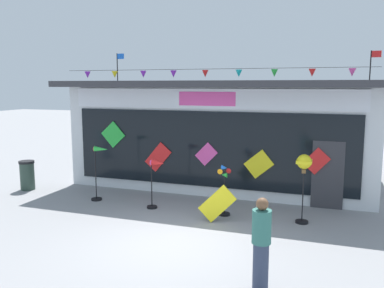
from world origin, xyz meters
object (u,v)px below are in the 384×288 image
at_px(wind_spinner_left, 156,173).
at_px(wind_spinner_center_left, 224,186).
at_px(display_kite_on_ground, 217,204).
at_px(wind_spinner_center_right, 304,168).
at_px(person_near_camera, 261,243).
at_px(wind_spinner_far_left, 99,166).
at_px(trash_bin, 27,175).
at_px(kite_shop_building, 230,130).

distance_m(wind_spinner_left, wind_spinner_center_left, 2.04).
height_order(wind_spinner_center_left, display_kite_on_ground, wind_spinner_center_left).
relative_size(wind_spinner_left, wind_spinner_center_right, 0.81).
distance_m(wind_spinner_left, wind_spinner_center_right, 4.15).
distance_m(wind_spinner_left, person_near_camera, 5.24).
height_order(wind_spinner_far_left, display_kite_on_ground, wind_spinner_far_left).
xyz_separation_m(wind_spinner_left, person_near_camera, (3.69, -3.72, -0.22)).
bearing_deg(trash_bin, kite_shop_building, 33.92).
xyz_separation_m(wind_spinner_far_left, person_near_camera, (5.71, -3.89, -0.24)).
relative_size(wind_spinner_left, display_kite_on_ground, 1.58).
xyz_separation_m(wind_spinner_far_left, wind_spinner_center_left, (4.05, -0.13, -0.24)).
bearing_deg(person_near_camera, wind_spinner_center_right, 177.78).
bearing_deg(wind_spinner_center_right, trash_bin, 177.53).
distance_m(wind_spinner_left, display_kite_on_ground, 2.15).
bearing_deg(wind_spinner_far_left, wind_spinner_center_left, -1.86).
distance_m(wind_spinner_center_left, trash_bin, 7.18).
xyz_separation_m(kite_shop_building, display_kite_on_ground, (0.99, -5.22, -1.38)).
bearing_deg(person_near_camera, wind_spinner_left, -130.95).
bearing_deg(wind_spinner_center_right, wind_spinner_left, -178.32).
distance_m(kite_shop_building, wind_spinner_center_left, 4.83).
height_order(kite_shop_building, wind_spinner_center_left, kite_shop_building).
height_order(wind_spinner_far_left, wind_spinner_center_right, wind_spinner_center_right).
xyz_separation_m(kite_shop_building, trash_bin, (-6.15, -4.13, -1.37)).
height_order(wind_spinner_left, wind_spinner_center_left, wind_spinner_left).
relative_size(wind_spinner_far_left, trash_bin, 1.71).
xyz_separation_m(wind_spinner_center_right, person_near_camera, (-0.44, -3.84, -0.63)).
height_order(wind_spinner_left, person_near_camera, person_near_camera).
height_order(wind_spinner_left, display_kite_on_ground, wind_spinner_left).
height_order(wind_spinner_left, trash_bin, wind_spinner_left).
bearing_deg(trash_bin, person_near_camera, -25.66).
relative_size(wind_spinner_center_right, trash_bin, 1.82).
xyz_separation_m(wind_spinner_far_left, trash_bin, (-3.11, 0.34, -0.58)).
bearing_deg(trash_bin, wind_spinner_center_left, -3.80).
xyz_separation_m(trash_bin, display_kite_on_ground, (7.13, -1.08, -0.00)).
height_order(trash_bin, display_kite_on_ground, display_kite_on_ground).
height_order(kite_shop_building, wind_spinner_left, kite_shop_building).
distance_m(trash_bin, display_kite_on_ground, 7.21).
height_order(wind_spinner_center_left, wind_spinner_center_right, wind_spinner_center_right).
height_order(wind_spinner_left, wind_spinner_center_right, wind_spinner_center_right).
distance_m(wind_spinner_far_left, person_near_camera, 6.92).
bearing_deg(person_near_camera, wind_spinner_center_left, -151.89).
bearing_deg(wind_spinner_far_left, wind_spinner_left, -4.99).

